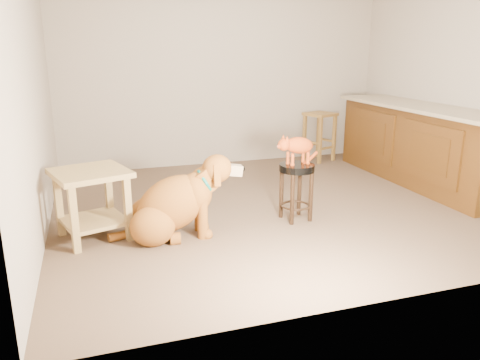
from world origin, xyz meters
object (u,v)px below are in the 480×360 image
object	(u,v)px
side_table	(92,194)
golden_retriever	(174,205)
tabby_kitten	(296,146)
wood_stool	(319,136)
padded_stool	(296,181)

from	to	relation	value
side_table	golden_retriever	xyz separation A→B (m)	(0.66, -0.18, -0.11)
side_table	tabby_kitten	xyz separation A→B (m)	(1.83, -0.12, 0.32)
side_table	wood_stool	bearing A→B (deg)	32.36
padded_stool	tabby_kitten	world-z (taller)	tabby_kitten
side_table	golden_retriever	world-z (taller)	golden_retriever
side_table	golden_retriever	bearing A→B (deg)	-15.41
wood_stool	side_table	distance (m)	3.76
padded_stool	side_table	xyz separation A→B (m)	(-1.84, 0.12, 0.01)
golden_retriever	tabby_kitten	size ratio (longest dim) A/B	2.45
padded_stool	side_table	world-z (taller)	side_table
padded_stool	golden_retriever	xyz separation A→B (m)	(-1.18, -0.06, -0.10)
padded_stool	tabby_kitten	xyz separation A→B (m)	(-0.01, -0.00, 0.33)
wood_stool	padded_stool	bearing A→B (deg)	-122.06
wood_stool	tabby_kitten	world-z (taller)	tabby_kitten
padded_stool	side_table	bearing A→B (deg)	176.27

